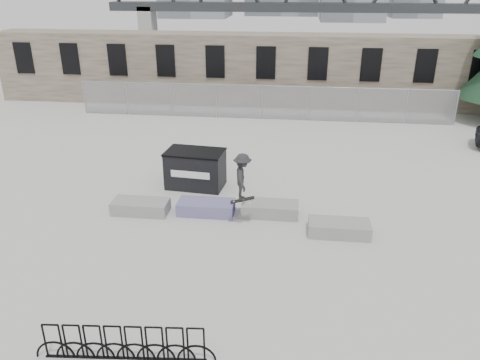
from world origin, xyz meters
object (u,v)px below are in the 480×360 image
planter_center_right (270,208)px  dumpster (195,169)px  planter_offset (339,228)px  skateboarder (242,177)px  planter_center_left (206,207)px  bike_rack (124,343)px  planter_far_left (141,206)px

planter_center_right → dumpster: (-3.12, 2.14, 0.51)m
planter_offset → skateboarder: (-3.20, 0.11, 1.59)m
planter_center_left → planter_offset: 4.71m
planter_offset → bike_rack: (-5.09, -6.13, 0.19)m
planter_center_left → skateboarder: 2.29m
bike_rack → planter_center_right: bearing=69.2°
planter_offset → bike_rack: 7.96m
planter_far_left → dumpster: size_ratio=0.83×
planter_far_left → skateboarder: (3.75, -0.64, 1.59)m
planter_center_right → planter_offset: size_ratio=1.00×
bike_rack → planter_far_left: bearing=105.2°
planter_far_left → bike_rack: bike_rack is taller
planter_center_right → skateboarder: (-0.87, -1.01, 1.59)m
planter_far_left → dumpster: dumpster is taller
planter_center_left → planter_center_right: bearing=3.9°
planter_center_right → bike_rack: bike_rack is taller
dumpster → planter_center_left: bearing=-64.2°
skateboarder → planter_far_left: bearing=71.8°
bike_rack → skateboarder: bearing=73.2°
planter_offset → bike_rack: bearing=-129.7°
bike_rack → planter_offset: bearing=50.3°
dumpster → skateboarder: bearing=-48.9°
planter_far_left → dumpster: bearing=59.1°
planter_offset → planter_far_left: bearing=173.8°
planter_center_left → planter_far_left: bearing=-174.7°
planter_center_right → planter_offset: bearing=-25.7°
planter_center_right → planter_offset: (2.33, -1.12, 0.00)m
planter_offset → dumpster: dumpster is taller
planter_center_left → planter_offset: bearing=-11.9°
dumpster → skateboarder: 4.02m
bike_rack → skateboarder: 6.66m
planter_far_left → planter_center_left: 2.36m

